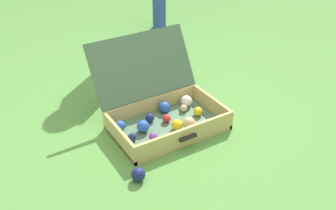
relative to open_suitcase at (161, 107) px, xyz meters
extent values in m
plane|color=#569342|center=(0.00, -0.10, -0.11)|extent=(16.00, 16.00, 0.00)
cube|color=#4C7051|center=(0.00, -0.08, -0.10)|extent=(0.67, 0.41, 0.03)
cube|color=tan|center=(-0.33, -0.08, -0.05)|extent=(0.02, 0.41, 0.12)
cube|color=tan|center=(0.32, -0.08, -0.05)|extent=(0.02, 0.41, 0.12)
cube|color=tan|center=(0.00, -0.28, -0.05)|extent=(0.63, 0.02, 0.12)
cube|color=tan|center=(0.00, 0.11, -0.05)|extent=(0.63, 0.02, 0.12)
cube|color=#4C7051|center=(0.00, 0.22, 0.19)|extent=(0.67, 0.22, 0.36)
cube|color=black|center=(0.00, -0.30, -0.04)|extent=(0.11, 0.02, 0.02)
sphere|color=purple|center=(-0.15, -0.17, -0.06)|extent=(0.05, 0.05, 0.05)
sphere|color=blue|center=(-0.27, 0.02, -0.05)|extent=(0.06, 0.06, 0.06)
sphere|color=yellow|center=(0.22, -0.09, -0.05)|extent=(0.06, 0.06, 0.06)
sphere|color=#D1B784|center=(0.08, -0.18, -0.04)|extent=(0.08, 0.08, 0.08)
sphere|color=blue|center=(-0.16, -0.06, -0.05)|extent=(0.07, 0.07, 0.07)
sphere|color=white|center=(0.21, 0.04, -0.05)|extent=(0.08, 0.08, 0.08)
sphere|color=red|center=(0.01, -0.05, -0.06)|extent=(0.05, 0.05, 0.05)
sphere|color=navy|center=(-0.26, -0.11, -0.06)|extent=(0.05, 0.05, 0.05)
sphere|color=#D1B784|center=(0.15, -0.22, -0.06)|extent=(0.04, 0.04, 0.04)
sphere|color=navy|center=(-0.08, 0.01, -0.06)|extent=(0.06, 0.06, 0.06)
sphere|color=#D1B784|center=(0.16, 0.00, -0.06)|extent=(0.05, 0.05, 0.05)
sphere|color=#D1B784|center=(-0.18, -0.23, -0.06)|extent=(0.05, 0.05, 0.05)
sphere|color=purple|center=(0.27, -0.23, -0.06)|extent=(0.05, 0.05, 0.05)
sphere|color=blue|center=(0.06, 0.06, -0.05)|extent=(0.07, 0.07, 0.07)
sphere|color=yellow|center=(0.02, -0.15, -0.05)|extent=(0.07, 0.07, 0.07)
sphere|color=navy|center=(-0.37, -0.39, -0.07)|extent=(0.07, 0.07, 0.07)
camera|label=1|loc=(-1.02, -1.76, 1.27)|focal=42.06mm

